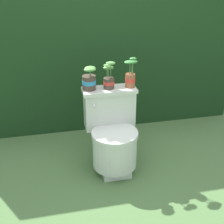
{
  "coord_description": "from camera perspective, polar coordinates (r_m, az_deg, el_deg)",
  "views": [
    {
      "loc": [
        -0.51,
        -2.19,
        1.64
      ],
      "look_at": [
        -0.02,
        0.08,
        0.52
      ],
      "focal_mm": 50.0,
      "sensor_mm": 36.0,
      "label": 1
    }
  ],
  "objects": [
    {
      "name": "ground_plane",
      "position": [
        2.78,
        0.66,
        -10.25
      ],
      "size": [
        12.0,
        12.0,
        0.0
      ],
      "primitive_type": "plane",
      "color": "#4C703D"
    },
    {
      "name": "hedge_backdrop",
      "position": [
        3.49,
        -3.53,
        9.96
      ],
      "size": [
        2.95,
        0.76,
        1.37
      ],
      "color": "#193819",
      "rests_on": "ground"
    },
    {
      "name": "toilet",
      "position": [
        2.65,
        0.15,
        -4.27
      ],
      "size": [
        0.45,
        0.5,
        0.68
      ],
      "color": "silver",
      "rests_on": "ground"
    },
    {
      "name": "potted_plant_left",
      "position": [
        2.56,
        -4.19,
        5.86
      ],
      "size": [
        0.12,
        0.13,
        0.2
      ],
      "color": "#47382D",
      "rests_on": "toilet"
    },
    {
      "name": "potted_plant_midleft",
      "position": [
        2.59,
        -0.58,
        6.17
      ],
      "size": [
        0.1,
        0.12,
        0.23
      ],
      "color": "#47382D",
      "rests_on": "toilet"
    },
    {
      "name": "potted_plant_middle",
      "position": [
        2.61,
        3.41,
        6.79
      ],
      "size": [
        0.12,
        0.09,
        0.25
      ],
      "color": "#9E5638",
      "rests_on": "toilet"
    }
  ]
}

